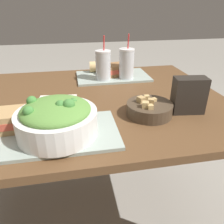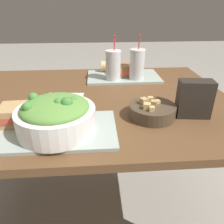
{
  "view_description": "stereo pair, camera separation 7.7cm",
  "coord_description": "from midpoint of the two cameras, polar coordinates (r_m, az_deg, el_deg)",
  "views": [
    {
      "loc": [
        -0.04,
        -0.93,
        1.13
      ],
      "look_at": [
        0.09,
        -0.26,
        0.78
      ],
      "focal_mm": 35.0,
      "sensor_mm": 36.0,
      "label": 1
    },
    {
      "loc": [
        0.04,
        -0.94,
        1.13
      ],
      "look_at": [
        0.09,
        -0.26,
        0.78
      ],
      "focal_mm": 35.0,
      "sensor_mm": 36.0,
      "label": 2
    }
  ],
  "objects": [
    {
      "name": "baguette_near",
      "position": [
        0.83,
        -14.53,
        0.55
      ],
      "size": [
        0.14,
        0.09,
        0.06
      ],
      "rotation": [
        0.0,
        0.0,
        1.81
      ],
      "color": "tan",
      "rests_on": "tray_near"
    },
    {
      "name": "soup_bowl",
      "position": [
        0.86,
        12.95,
        0.37
      ],
      "size": [
        0.18,
        0.18,
        0.07
      ],
      "color": "#473828",
      "rests_on": "dining_table"
    },
    {
      "name": "baguette_far",
      "position": [
        1.37,
        1.1,
        11.78
      ],
      "size": [
        0.11,
        0.08,
        0.06
      ],
      "rotation": [
        0.0,
        0.0,
        1.43
      ],
      "color": "tan",
      "rests_on": "tray_far"
    },
    {
      "name": "drink_cup_dark",
      "position": [
        1.21,
        2.15,
        11.87
      ],
      "size": [
        0.08,
        0.08,
        0.23
      ],
      "color": "silver",
      "rests_on": "tray_far"
    },
    {
      "name": "chip_bag",
      "position": [
        0.89,
        23.06,
        3.13
      ],
      "size": [
        0.13,
        0.08,
        0.14
      ],
      "rotation": [
        0.0,
        0.0,
        -0.12
      ],
      "color": "#28231E",
      "rests_on": "dining_table"
    },
    {
      "name": "tray_near",
      "position": [
        0.76,
        -11.76,
        -4.82
      ],
      "size": [
        0.41,
        0.25,
        0.01
      ],
      "color": "#99A89E",
      "rests_on": "dining_table"
    },
    {
      "name": "dining_table",
      "position": [
        1.06,
        -3.85,
        -0.82
      ],
      "size": [
        1.32,
        0.95,
        0.73
      ],
      "color": "brown",
      "rests_on": "ground_plane"
    },
    {
      "name": "napkin_folded",
      "position": [
        1.02,
        -10.39,
        3.5
      ],
      "size": [
        0.18,
        0.14,
        0.0
      ],
      "color": "silver",
      "rests_on": "dining_table"
    },
    {
      "name": "sandwich_far",
      "position": [
        1.3,
        5.46,
        10.85
      ],
      "size": [
        0.18,
        0.14,
        0.06
      ],
      "rotation": [
        0.0,
        0.0,
        0.27
      ],
      "color": "olive",
      "rests_on": "tray_far"
    },
    {
      "name": "drink_cup_red",
      "position": [
        1.23,
        8.33,
        11.97
      ],
      "size": [
        0.08,
        0.08,
        0.24
      ],
      "color": "silver",
      "rests_on": "tray_far"
    },
    {
      "name": "salad_bowl",
      "position": [
        0.73,
        -11.54,
        -0.89
      ],
      "size": [
        0.26,
        0.26,
        0.13
      ],
      "color": "white",
      "rests_on": "tray_near"
    },
    {
      "name": "ground_plane",
      "position": [
        1.47,
        -3.02,
        -23.44
      ],
      "size": [
        12.0,
        12.0,
        0.0
      ],
      "primitive_type": "plane",
      "color": "gray"
    },
    {
      "name": "sandwich_near",
      "position": [
        0.82,
        -20.3,
        -0.6
      ],
      "size": [
        0.15,
        0.12,
        0.06
      ],
      "rotation": [
        0.0,
        0.0,
        0.05
      ],
      "color": "tan",
      "rests_on": "tray_near"
    },
    {
      "name": "tray_far",
      "position": [
        1.3,
        4.68,
        9.19
      ],
      "size": [
        0.41,
        0.25,
        0.01
      ],
      "color": "#99A89E",
      "rests_on": "dining_table"
    }
  ]
}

